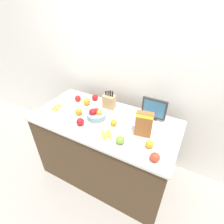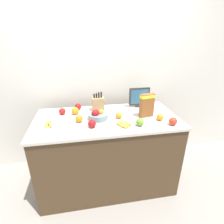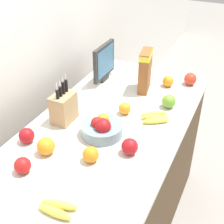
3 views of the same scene
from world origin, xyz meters
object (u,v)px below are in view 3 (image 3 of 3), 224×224
Objects in this scene: cereal_box at (145,69)px; apple_by_knife_block at (27,136)px; apple_middle at (23,165)px; orange_front_left at (46,146)px; knife_block at (64,107)px; orange_near_bowl at (91,154)px; small_monitor at (104,62)px; orange_mid_right at (168,81)px; apple_rightmost at (130,147)px; fruit_bowl at (102,128)px; orange_mid_left at (125,108)px; apple_leftmost at (190,79)px; apple_rear at (169,101)px; banana_bunch_right at (155,117)px; banana_bunch_left at (57,208)px.

apple_by_knife_block is at bearing 145.15° from cereal_box.
cereal_box is 0.99m from apple_middle.
knife_block is at bearing 14.88° from orange_front_left.
small_monitor is at bearing 22.08° from orange_near_bowl.
apple_rightmost is at bearing -177.46° from orange_mid_right.
fruit_bowl is 0.21m from orange_near_bowl.
fruit_bowl is 0.24m from orange_mid_left.
small_monitor is 0.59m from apple_leftmost.
apple_by_knife_block is at bearing 138.79° from apple_rear.
apple_by_knife_block is (-0.25, 0.07, -0.05)m from knife_block.
apple_middle is 0.97× the size of apple_by_knife_block.
orange_mid_left is at bearing 153.75° from apple_leftmost.
apple_rear reaches higher than orange_mid_right.
apple_by_knife_block is 0.36m from orange_near_bowl.
fruit_bowl is at bearing 173.36° from orange_mid_left.
banana_bunch_right is at bearing -173.18° from orange_mid_right.
orange_front_left is at bearing 142.65° from banana_bunch_right.
knife_block is at bearing 143.70° from apple_leftmost.
apple_leftmost is 0.34m from apple_rear.
banana_bunch_left is at bearing 171.19° from cereal_box.
banana_bunch_right is 2.14× the size of apple_leftmost.
orange_near_bowl is (-0.21, -0.05, -0.00)m from fruit_bowl.
banana_bunch_left is 0.89× the size of banana_bunch_right.
orange_mid_right is (-0.09, 0.13, -0.00)m from apple_leftmost.
banana_bunch_left is 0.49m from apple_by_knife_block.
banana_bunch_right is at bearing 171.26° from apple_leftmost.
orange_near_bowl reaches higher than orange_mid_right.
orange_mid_right is at bearing 6.82° from banana_bunch_right.
apple_rear is at bearing -5.59° from apple_rightmost.
apple_rightmost is 0.75m from orange_mid_right.
orange_mid_left is (-0.01, 0.18, 0.02)m from banana_bunch_right.
apple_rightmost reaches higher than orange_mid_left.
apple_by_knife_block is at bearing 131.90° from banana_bunch_right.
apple_by_knife_block reaches higher than banana_bunch_right.
banana_bunch_right is 2.29× the size of orange_near_bowl.
apple_rear reaches higher than banana_bunch_left.
apple_leftmost reaches higher than orange_mid_left.
orange_mid_right is (0.89, -0.47, -0.00)m from apple_by_knife_block.
apple_leftmost is at bearing -22.44° from apple_middle.
orange_front_left is 0.98m from orange_mid_right.
orange_mid_left is at bearing -19.18° from apple_middle.
cereal_box reaches higher than knife_block.
knife_block is 1.00× the size of small_monitor.
apple_rightmost is 0.98× the size of apple_leftmost.
banana_bunch_right is at bearing -39.44° from fruit_bowl.
small_monitor is 0.53m from apple_rear.
orange_front_left is at bearing 157.31° from orange_mid_left.
apple_leftmost is (0.83, -0.09, 0.00)m from apple_rightmost.
orange_front_left is at bearing 115.33° from apple_rightmost.
apple_rightmost is 0.52m from apple_by_knife_block.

